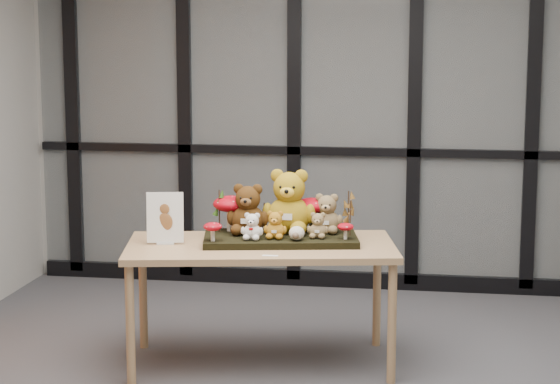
% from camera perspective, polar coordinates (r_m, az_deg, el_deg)
% --- Properties ---
extents(room_shell, '(5.00, 5.00, 5.00)m').
position_cam_1_polar(room_shell, '(5.12, 1.77, 5.94)').
color(room_shell, '#AAA7A0').
rests_on(room_shell, floor).
extents(glass_partition, '(4.90, 0.06, 2.78)m').
position_cam_1_polar(glass_partition, '(7.59, 4.18, 5.04)').
color(glass_partition, '#2D383F').
rests_on(glass_partition, floor).
extents(display_table, '(1.67, 1.05, 0.73)m').
position_cam_1_polar(display_table, '(5.91, -1.09, -3.57)').
color(display_table, tan).
rests_on(display_table, floor).
extents(diorama_tray, '(0.96, 0.61, 0.04)m').
position_cam_1_polar(diorama_tray, '(5.95, 0.03, -2.64)').
color(diorama_tray, black).
rests_on(diorama_tray, display_table).
extents(bear_pooh_yellow, '(0.37, 0.34, 0.42)m').
position_cam_1_polar(bear_pooh_yellow, '(5.99, 0.52, -0.33)').
color(bear_pooh_yellow, '#A78316').
rests_on(bear_pooh_yellow, diorama_tray).
extents(bear_brown_medium, '(0.29, 0.27, 0.33)m').
position_cam_1_polar(bear_brown_medium, '(5.98, -1.81, -0.81)').
color(bear_brown_medium, '#42270D').
rests_on(bear_brown_medium, diorama_tray).
extents(bear_tan_back, '(0.23, 0.21, 0.26)m').
position_cam_1_polar(bear_tan_back, '(6.02, 2.65, -1.08)').
color(bear_tan_back, olive).
rests_on(bear_tan_back, diorama_tray).
extents(bear_small_yellow, '(0.16, 0.15, 0.18)m').
position_cam_1_polar(bear_small_yellow, '(5.85, -0.26, -1.77)').
color(bear_small_yellow, '#B3761A').
rests_on(bear_small_yellow, diorama_tray).
extents(bear_white_bow, '(0.15, 0.14, 0.17)m').
position_cam_1_polar(bear_white_bow, '(5.82, -1.57, -1.85)').
color(bear_white_bow, white).
rests_on(bear_white_bow, diorama_tray).
extents(bear_beige_small, '(0.15, 0.14, 0.17)m').
position_cam_1_polar(bear_beige_small, '(5.87, 2.15, -1.80)').
color(bear_beige_small, olive).
rests_on(bear_beige_small, diorama_tray).
extents(plush_cream_hedgehog, '(0.08, 0.07, 0.09)m').
position_cam_1_polar(plush_cream_hedgehog, '(5.81, 0.95, -2.29)').
color(plush_cream_hedgehog, silver).
rests_on(plush_cream_hedgehog, diorama_tray).
extents(mushroom_back_left, '(0.21, 0.21, 0.23)m').
position_cam_1_polar(mushroom_back_left, '(6.07, -2.79, -1.11)').
color(mushroom_back_left, '#A20512').
rests_on(mushroom_back_left, diorama_tray).
extents(mushroom_back_right, '(0.20, 0.20, 0.22)m').
position_cam_1_polar(mushroom_back_right, '(6.07, 1.83, -1.17)').
color(mushroom_back_right, '#A20512').
rests_on(mushroom_back_right, diorama_tray).
extents(mushroom_front_left, '(0.11, 0.11, 0.12)m').
position_cam_1_polar(mushroom_front_left, '(5.80, -3.80, -2.19)').
color(mushroom_front_left, '#A20512').
rests_on(mushroom_front_left, diorama_tray).
extents(mushroom_front_right, '(0.09, 0.09, 0.10)m').
position_cam_1_polar(mushroom_front_right, '(5.85, 3.70, -2.16)').
color(mushroom_front_right, '#A20512').
rests_on(mushroom_front_right, diorama_tray).
extents(sprig_green_far_left, '(0.05, 0.05, 0.25)m').
position_cam_1_polar(sprig_green_far_left, '(6.04, -3.43, -1.07)').
color(sprig_green_far_left, '#143D0D').
rests_on(sprig_green_far_left, diorama_tray).
extents(sprig_green_mid_left, '(0.05, 0.05, 0.19)m').
position_cam_1_polar(sprig_green_mid_left, '(6.09, -2.45, -1.26)').
color(sprig_green_mid_left, '#143D0D').
rests_on(sprig_green_mid_left, diorama_tray).
extents(sprig_dry_far_right, '(0.05, 0.05, 0.25)m').
position_cam_1_polar(sprig_dry_far_right, '(6.05, 3.87, -1.09)').
color(sprig_dry_far_right, brown).
rests_on(sprig_dry_far_right, diorama_tray).
extents(sprig_dry_mid_right, '(0.05, 0.05, 0.21)m').
position_cam_1_polar(sprig_dry_mid_right, '(5.93, 3.97, -1.48)').
color(sprig_dry_mid_right, brown).
rests_on(sprig_dry_mid_right, diorama_tray).
extents(sprig_green_centre, '(0.05, 0.05, 0.16)m').
position_cam_1_polar(sprig_green_centre, '(6.10, -0.89, -1.37)').
color(sprig_green_centre, '#143D0D').
rests_on(sprig_green_centre, diorama_tray).
extents(sign_holder, '(0.22, 0.08, 0.30)m').
position_cam_1_polar(sign_holder, '(5.91, -6.48, -1.58)').
color(sign_holder, silver).
rests_on(sign_holder, display_table).
extents(label_card, '(0.09, 0.03, 0.00)m').
position_cam_1_polar(label_card, '(5.59, -0.56, -3.61)').
color(label_card, white).
rests_on(label_card, display_table).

